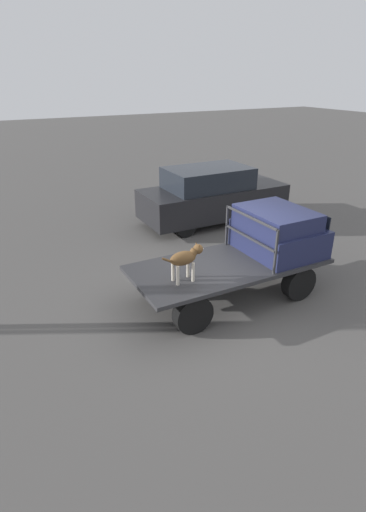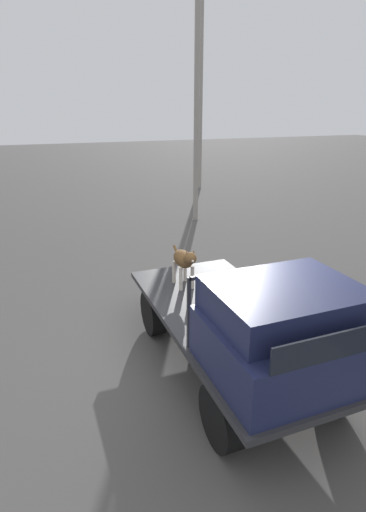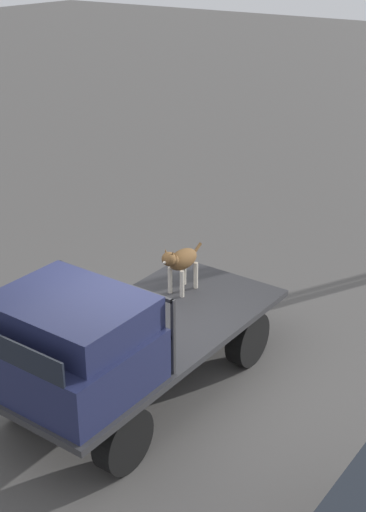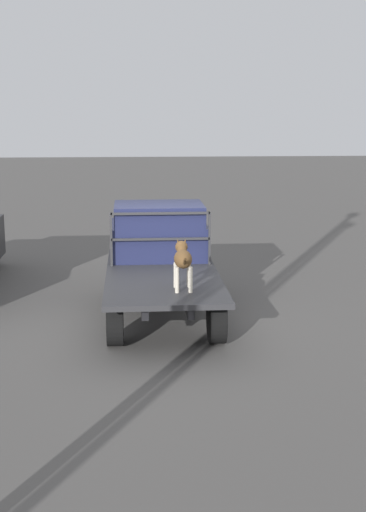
% 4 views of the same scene
% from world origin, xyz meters
% --- Properties ---
extents(ground_plane, '(80.00, 80.00, 0.00)m').
position_xyz_m(ground_plane, '(0.00, 0.00, 0.00)').
color(ground_plane, '#514F4C').
extents(flatbed_truck, '(4.07, 1.82, 0.80)m').
position_xyz_m(flatbed_truck, '(0.00, 0.00, 0.58)').
color(flatbed_truck, black).
rests_on(flatbed_truck, ground).
extents(truck_cab, '(1.44, 1.70, 0.97)m').
position_xyz_m(truck_cab, '(1.24, 0.00, 1.26)').
color(truck_cab, '#1E2347').
rests_on(truck_cab, flatbed_truck).
extents(truck_headboard, '(0.04, 1.70, 0.91)m').
position_xyz_m(truck_headboard, '(0.48, 0.00, 1.40)').
color(truck_headboard, '#2D2D30').
rests_on(truck_headboard, flatbed_truck).
extents(dog, '(0.87, 0.26, 0.71)m').
position_xyz_m(dog, '(-1.14, -0.25, 1.26)').
color(dog, beige).
rests_on(dog, flatbed_truck).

